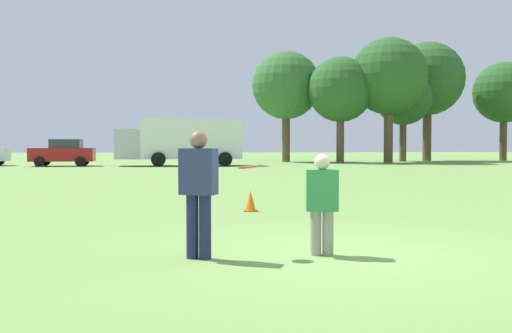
{
  "coord_description": "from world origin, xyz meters",
  "views": [
    {
      "loc": [
        -2.02,
        -8.36,
        1.57
      ],
      "look_at": [
        -1.12,
        1.35,
        1.19
      ],
      "focal_mm": 42.29,
      "sensor_mm": 36.0,
      "label": 1
    }
  ],
  "objects": [
    {
      "name": "player_defender",
      "position": [
        -0.33,
        -0.1,
        0.79
      ],
      "size": [
        0.47,
        0.31,
        1.42
      ],
      "color": "gray",
      "rests_on": "ground"
    },
    {
      "name": "tree_far_east_pine",
      "position": [
        17.66,
        42.62,
        7.11
      ],
      "size": [
        6.36,
        6.36,
        10.33
      ],
      "color": "brown",
      "rests_on": "ground"
    },
    {
      "name": "tree_east_birch",
      "position": [
        12.82,
        38.26,
        6.81
      ],
      "size": [
        6.09,
        6.09,
        9.9
      ],
      "color": "brown",
      "rests_on": "ground"
    },
    {
      "name": "tree_center_elm",
      "position": [
        8.98,
        38.46,
        5.75
      ],
      "size": [
        5.15,
        5.15,
        8.36
      ],
      "color": "brown",
      "rests_on": "ground"
    },
    {
      "name": "frisbee",
      "position": [
        -1.37,
        -0.07,
        1.24
      ],
      "size": [
        0.27,
        0.27,
        0.05
      ],
      "color": "#E54C33"
    },
    {
      "name": "traffic_cone",
      "position": [
        -0.88,
        5.42,
        0.23
      ],
      "size": [
        0.32,
        0.32,
        0.48
      ],
      "color": "#D8590C",
      "rests_on": "ground"
    },
    {
      "name": "parked_car_center",
      "position": [
        -11.26,
        33.3,
        0.92
      ],
      "size": [
        4.29,
        2.38,
        1.82
      ],
      "color": "maroon",
      "rests_on": "ground"
    },
    {
      "name": "ground_plane",
      "position": [
        0.0,
        0.0,
        0.0
      ],
      "size": [
        182.39,
        182.39,
        0.0
      ],
      "primitive_type": "plane",
      "color": "#6B9347"
    },
    {
      "name": "player_thrower",
      "position": [
        -2.05,
        -0.2,
        0.98
      ],
      "size": [
        0.54,
        0.43,
        1.73
      ],
      "color": "#1E234C",
      "rests_on": "ground"
    },
    {
      "name": "tree_east_oak",
      "position": [
        15.03,
        41.22,
        5.49
      ],
      "size": [
        4.91,
        4.91,
        7.98
      ],
      "color": "brown",
      "rests_on": "ground"
    },
    {
      "name": "tree_west_maple",
      "position": [
        5.02,
        41.04,
        6.29
      ],
      "size": [
        5.63,
        5.63,
        9.15
      ],
      "color": "brown",
      "rests_on": "ground"
    },
    {
      "name": "tree_far_west_pine",
      "position": [
        24.61,
        42.62,
        5.99
      ],
      "size": [
        5.36,
        5.36,
        8.71
      ],
      "color": "brown",
      "rests_on": "ground"
    },
    {
      "name": "box_truck",
      "position": [
        -3.29,
        33.23,
        1.75
      ],
      "size": [
        8.61,
        3.29,
        3.18
      ],
      "color": "white",
      "rests_on": "ground"
    }
  ]
}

